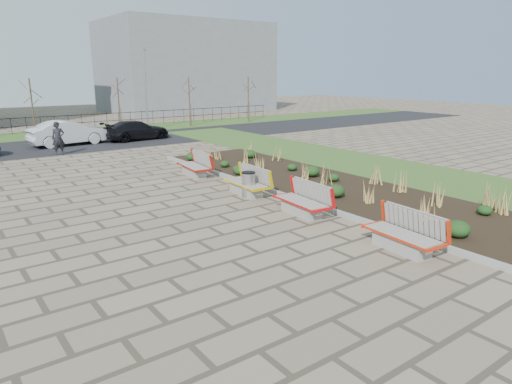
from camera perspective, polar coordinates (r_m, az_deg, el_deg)
ground at (r=10.97m, az=3.05°, el=-8.97°), size 120.00×120.00×0.00m
planting_bed at (r=18.48m, az=8.18°, el=0.94°), size 4.50×18.00×0.10m
planting_curb at (r=16.96m, az=2.56°, el=-0.08°), size 0.16×18.00×0.15m
grass_verge_near at (r=22.02m, az=17.05°, el=2.58°), size 5.00×38.00×0.04m
grass_verge_far at (r=36.56m, az=-26.25°, el=6.33°), size 80.00×5.00×0.04m
road at (r=30.73m, az=-24.12°, el=5.22°), size 80.00×7.00×0.02m
bench_a at (r=12.12m, az=17.81°, el=-4.81°), size 1.06×2.16×1.00m
bench_b at (r=14.52m, az=5.68°, el=-0.95°), size 1.07×2.17×1.00m
bench_c at (r=16.83m, az=-1.27°, el=1.30°), size 1.01×2.15×1.00m
bench_d at (r=20.12m, az=-7.81°, el=3.40°), size 1.13×2.19×1.00m
litter_bin at (r=16.53m, az=-0.95°, el=0.90°), size 0.49×0.49×0.91m
pedestrian at (r=27.23m, az=-23.48°, el=6.15°), size 0.70×0.50×1.83m
car_silver at (r=30.81m, az=-22.40°, el=6.87°), size 4.76×2.06×1.52m
car_black at (r=31.79m, az=-14.69°, el=7.49°), size 4.57×2.18×1.29m
tree_c at (r=34.90m, az=-26.15°, el=9.36°), size 1.40×1.40×4.00m
tree_d at (r=36.49m, az=-16.77°, el=10.39°), size 1.40×1.40×4.00m
tree_e at (r=38.94m, az=-8.32°, el=11.09°), size 1.40×1.40×4.00m
tree_f at (r=42.11m, az=-0.98°, el=11.50°), size 1.40×1.40×4.00m
lamp_east at (r=36.71m, az=-13.62°, el=12.19°), size 0.24×0.60×6.00m
railing_fence at (r=37.96m, az=-26.78°, el=7.47°), size 44.00×0.10×1.20m
building_grey at (r=56.31m, az=-8.80°, el=15.16°), size 18.00×12.00×10.00m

